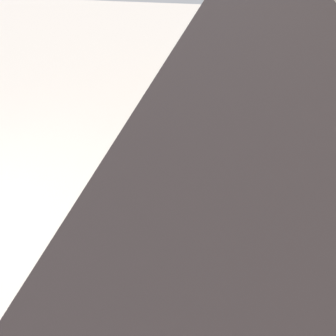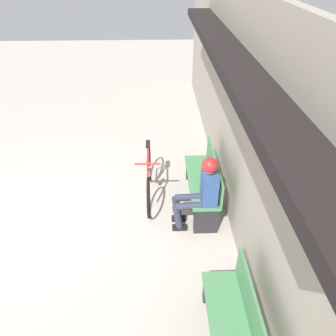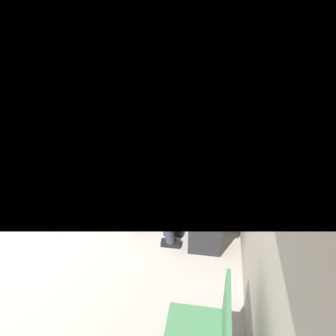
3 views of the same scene
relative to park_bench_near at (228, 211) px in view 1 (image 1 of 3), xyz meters
name	(u,v)px [view 1 (image 1 of 3)]	position (x,y,z in m)	size (l,w,h in m)	color
storefront_wall	(293,94)	(0.29, 0.40, 1.26)	(12.00, 0.56, 3.20)	#9E9384
park_bench_near	(228,211)	(0.00, 0.00, 0.00)	(1.48, 0.42, 0.86)	#477F51
bicycle	(138,190)	(-0.24, -0.90, -0.02)	(1.66, 0.40, 0.90)	black
person_seated	(210,217)	(0.53, -0.12, 0.29)	(0.34, 0.65, 1.20)	#2D3342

